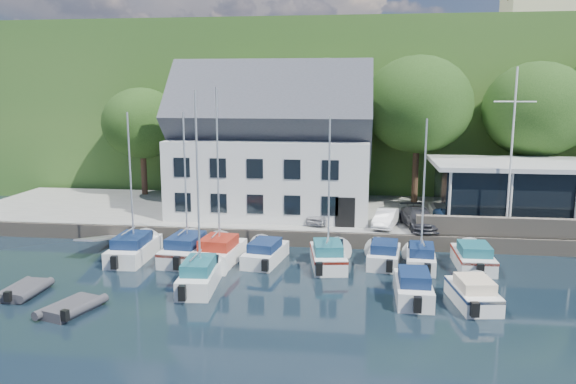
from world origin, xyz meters
name	(u,v)px	position (x,y,z in m)	size (l,w,h in m)	color
ground	(370,318)	(0.00, 0.00, 0.00)	(180.00, 180.00, 0.00)	black
quay	(367,218)	(0.00, 17.50, 0.50)	(60.00, 13.00, 1.00)	gray
quay_face	(368,241)	(0.00, 11.00, 0.50)	(60.00, 0.30, 1.00)	#71685A
hillside	(365,102)	(0.00, 62.00, 8.00)	(160.00, 75.00, 16.00)	#2C5921
field_patch	(417,49)	(8.00, 70.00, 16.15)	(50.00, 30.00, 0.30)	#5C6532
farmhouse	(548,5)	(22.00, 52.00, 20.10)	(10.40, 7.00, 8.20)	beige
harbor_building	(272,154)	(-7.00, 16.50, 5.35)	(14.40, 8.20, 8.70)	silver
club_pavilion	(529,192)	(11.00, 16.00, 3.05)	(13.20, 7.20, 4.10)	black
seawall	(567,229)	(12.00, 11.40, 1.60)	(18.00, 0.50, 1.20)	#71685A
gangway	(107,248)	(-16.50, 9.00, 0.00)	(1.20, 6.00, 1.40)	silver
car_silver	(323,214)	(-3.02, 13.66, 1.58)	(1.38, 3.43, 1.17)	silver
car_white	(386,218)	(1.20, 13.00, 1.59)	(1.24, 3.56, 1.17)	white
car_dgrey	(419,218)	(3.30, 13.00, 1.65)	(1.81, 4.46, 1.29)	#333338
car_blue	(456,217)	(5.80, 13.82, 1.61)	(1.41, 3.57, 1.22)	#2C5289
flagpole	(511,153)	(8.59, 11.97, 6.15)	(2.47, 0.20, 10.31)	silver
tree_0	(143,142)	(-19.06, 22.12, 5.56)	(6.67, 6.67, 9.12)	black
tree_1	(236,130)	(-10.86, 21.89, 6.61)	(8.21, 8.21, 11.22)	black
tree_2	(326,130)	(-3.39, 21.60, 6.71)	(8.36, 8.36, 11.42)	black
tree_3	(417,130)	(3.80, 21.57, 6.80)	(8.49, 8.49, 11.61)	black
tree_4	(535,135)	(12.62, 21.31, 6.53)	(8.09, 8.09, 11.06)	black
boat_r1_0	(131,182)	(-13.88, 7.16, 4.67)	(2.12, 6.88, 9.33)	silver
boat_r1_1	(185,181)	(-10.67, 7.44, 4.73)	(2.16, 6.85, 9.46)	silver
boat_r1_2	(218,182)	(-8.63, 7.12, 4.76)	(2.30, 5.97, 9.52)	silver
boat_r1_3	(266,251)	(-5.98, 7.52, 0.67)	(1.91, 5.78, 1.34)	silver
boat_r1_4	(329,189)	(-2.29, 7.16, 4.50)	(1.98, 5.87, 9.00)	silver
boat_r1_5	(384,253)	(0.90, 7.96, 0.70)	(1.86, 5.08, 1.39)	silver
boat_r1_6	(424,194)	(2.94, 7.59, 4.23)	(1.72, 5.12, 8.47)	silver
boat_r1_7	(473,255)	(5.89, 7.99, 0.72)	(2.08, 5.59, 1.43)	silver
boat_r2_1	(198,197)	(-8.58, 2.91, 4.69)	(1.79, 6.41, 9.39)	silver
boat_r2_3	(413,284)	(2.08, 2.58, 0.75)	(1.82, 5.51, 1.49)	silver
boat_r2_4	(473,291)	(4.81, 2.25, 0.68)	(1.88, 5.07, 1.36)	silver
dinghy_0	(24,288)	(-16.89, 0.70, 0.33)	(1.71, 2.85, 0.66)	#333237
dinghy_1	(71,306)	(-13.46, -1.10, 0.33)	(1.72, 2.87, 0.67)	#333237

